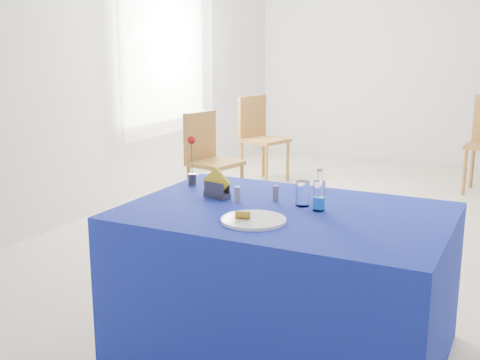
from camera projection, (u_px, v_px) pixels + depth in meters
name	position (u px, v px, depth m)	size (l,w,h in m)	color
floor	(368.00, 238.00, 4.96)	(7.00, 7.00, 0.00)	beige
room_shell	(379.00, 19.00, 4.57)	(7.00, 7.00, 7.00)	silver
window_pane	(164.00, 45.00, 6.38)	(0.04, 1.50, 1.60)	white
curtain	(170.00, 45.00, 6.35)	(0.04, 1.75, 1.85)	white
plate	(253.00, 220.00, 2.81)	(0.31, 0.31, 0.01)	white
drinking_glass	(303.00, 194.00, 3.07)	(0.07, 0.07, 0.13)	white
salt_shaker	(238.00, 195.00, 3.14)	(0.03, 0.03, 0.09)	gray
pepper_shaker	(276.00, 193.00, 3.16)	(0.03, 0.03, 0.09)	#5F5E63
blue_table	(284.00, 281.00, 3.10)	(1.60, 1.10, 0.76)	navy
water_bottle	(319.00, 197.00, 2.99)	(0.06, 0.06, 0.21)	white
napkin_holder	(217.00, 189.00, 3.23)	(0.16, 0.10, 0.17)	#35363A
rose_vase	(192.00, 161.00, 3.49)	(0.05, 0.05, 0.30)	#2A2A2F
chair_win_a	(208.00, 154.00, 5.69)	(0.50, 0.50, 0.94)	olive
chair_win_b	(259.00, 133.00, 6.88)	(0.55, 0.55, 0.98)	olive
banana_pieces	(243.00, 215.00, 2.81)	(0.08, 0.06, 0.04)	yellow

